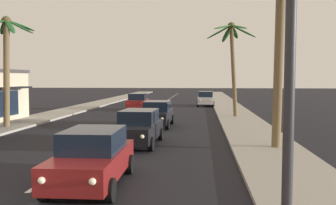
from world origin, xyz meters
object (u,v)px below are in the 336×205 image
(sedan_lead_at_stop_bar, at_px, (93,157))
(sedan_fifth_in_queue, at_px, (157,114))
(sedan_third_in_queue, at_px, (139,127))
(palm_right_third, at_px, (232,49))
(palm_left_second, at_px, (7,52))
(sedan_oncoming_far, at_px, (138,102))
(sedan_parked_nearest_kerb, at_px, (206,99))
(palm_right_second, at_px, (280,22))

(sedan_lead_at_stop_bar, bearing_deg, sedan_fifth_in_queue, 88.69)
(sedan_third_in_queue, relative_size, palm_right_third, 0.59)
(palm_left_second, relative_size, palm_right_third, 0.93)
(sedan_lead_at_stop_bar, relative_size, sedan_oncoming_far, 0.99)
(sedan_third_in_queue, height_order, sedan_parked_nearest_kerb, same)
(sedan_fifth_in_queue, xyz_separation_m, palm_right_third, (5.34, 5.66, 4.70))
(sedan_lead_at_stop_bar, xyz_separation_m, palm_right_third, (5.65, 19.04, 4.70))
(sedan_lead_at_stop_bar, bearing_deg, sedan_third_in_queue, 88.03)
(sedan_third_in_queue, relative_size, sedan_parked_nearest_kerb, 1.01)
(sedan_fifth_in_queue, bearing_deg, sedan_lead_at_stop_bar, -91.31)
(sedan_lead_at_stop_bar, xyz_separation_m, palm_right_second, (6.63, 6.02, 4.82))
(sedan_fifth_in_queue, relative_size, palm_right_third, 0.59)
(palm_right_second, distance_m, palm_right_third, 13.06)
(sedan_lead_at_stop_bar, distance_m, sedan_oncoming_far, 25.75)
(sedan_fifth_in_queue, relative_size, sedan_parked_nearest_kerb, 1.00)
(sedan_oncoming_far, bearing_deg, palm_left_second, -112.80)
(sedan_parked_nearest_kerb, relative_size, palm_right_second, 0.53)
(palm_left_second, height_order, palm_right_third, palm_right_third)
(sedan_oncoming_far, relative_size, sedan_parked_nearest_kerb, 1.01)
(sedan_lead_at_stop_bar, height_order, sedan_oncoming_far, same)
(sedan_third_in_queue, height_order, palm_right_second, palm_right_second)
(sedan_parked_nearest_kerb, height_order, palm_left_second, palm_left_second)
(palm_right_second, bearing_deg, sedan_third_in_queue, 174.00)
(sedan_third_in_queue, bearing_deg, sedan_lead_at_stop_bar, -91.97)
(sedan_fifth_in_queue, bearing_deg, sedan_oncoming_far, 105.78)
(sedan_third_in_queue, distance_m, sedan_parked_nearest_kerb, 25.11)
(sedan_oncoming_far, bearing_deg, sedan_third_in_queue, -79.88)
(sedan_third_in_queue, xyz_separation_m, palm_right_third, (5.42, 12.35, 4.70))
(sedan_fifth_in_queue, height_order, palm_left_second, palm_left_second)
(sedan_third_in_queue, xyz_separation_m, palm_left_second, (-9.25, 4.87, 4.00))
(sedan_lead_at_stop_bar, bearing_deg, palm_left_second, 127.97)
(sedan_third_in_queue, height_order, sedan_oncoming_far, same)
(sedan_parked_nearest_kerb, distance_m, palm_left_second, 24.04)
(sedan_oncoming_far, relative_size, palm_left_second, 0.64)
(palm_left_second, relative_size, palm_right_second, 0.84)
(palm_left_second, xyz_separation_m, palm_right_second, (15.66, -5.55, 0.82))
(palm_left_second, bearing_deg, sedan_parked_nearest_kerb, 57.50)
(sedan_oncoming_far, xyz_separation_m, palm_right_second, (9.77, -19.54, 4.82))
(sedan_oncoming_far, distance_m, palm_left_second, 15.70)
(sedan_third_in_queue, bearing_deg, sedan_parked_nearest_kerb, 82.02)
(sedan_fifth_in_queue, xyz_separation_m, sedan_parked_nearest_kerb, (3.41, 18.18, 0.00))
(sedan_fifth_in_queue, bearing_deg, sedan_parked_nearest_kerb, 79.37)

